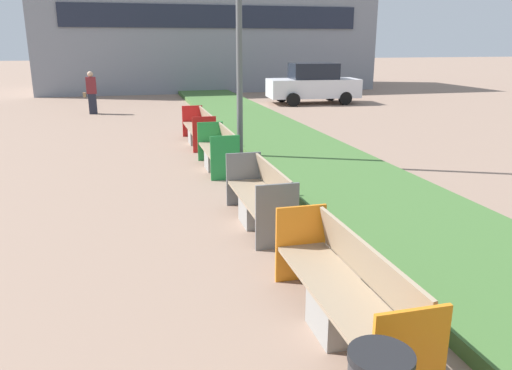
# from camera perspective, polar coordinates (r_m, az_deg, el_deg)

# --- Properties ---
(planter_grass_strip) EXTENTS (2.80, 120.00, 0.18)m
(planter_grass_strip) POSITION_cam_1_polar(r_m,az_deg,el_deg) (9.95, 11.16, -0.05)
(planter_grass_strip) COLOR #426B33
(planter_grass_strip) RESTS_ON ground
(building_backdrop) EXTENTS (19.38, 7.18, 7.51)m
(building_backdrop) POSITION_cam_1_polar(r_m,az_deg,el_deg) (32.24, -5.77, 17.65)
(building_backdrop) COLOR gray
(building_backdrop) RESTS_ON ground
(bench_orange_frame) EXTENTS (0.65, 2.47, 0.94)m
(bench_orange_frame) POSITION_cam_1_polar(r_m,az_deg,el_deg) (5.09, 10.20, -12.60)
(bench_orange_frame) COLOR gray
(bench_orange_frame) RESTS_ON ground
(bench_grey_frame) EXTENTS (0.65, 2.09, 0.94)m
(bench_grey_frame) POSITION_cam_1_polar(r_m,az_deg,el_deg) (7.88, 0.54, -1.89)
(bench_grey_frame) COLOR gray
(bench_grey_frame) RESTS_ON ground
(bench_green_frame) EXTENTS (0.65, 1.93, 0.94)m
(bench_green_frame) POSITION_cam_1_polar(r_m,az_deg,el_deg) (11.35, -4.27, 3.61)
(bench_green_frame) COLOR gray
(bench_green_frame) RESTS_ON ground
(bench_red_frame) EXTENTS (0.65, 2.43, 0.94)m
(bench_red_frame) POSITION_cam_1_polar(r_m,az_deg,el_deg) (14.33, -6.46, 6.22)
(bench_red_frame) COLOR gray
(bench_red_frame) RESTS_ON ground
(pedestrian_walking) EXTENTS (0.53, 0.24, 1.68)m
(pedestrian_walking) POSITION_cam_1_polar(r_m,az_deg,el_deg) (21.29, -18.29, 10.01)
(pedestrian_walking) COLOR #232633
(pedestrian_walking) RESTS_ON ground
(parked_car_distant) EXTENTS (4.32, 2.07, 1.86)m
(parked_car_distant) POSITION_cam_1_polar(r_m,az_deg,el_deg) (23.96, 6.54, 11.42)
(parked_car_distant) COLOR silver
(parked_car_distant) RESTS_ON ground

